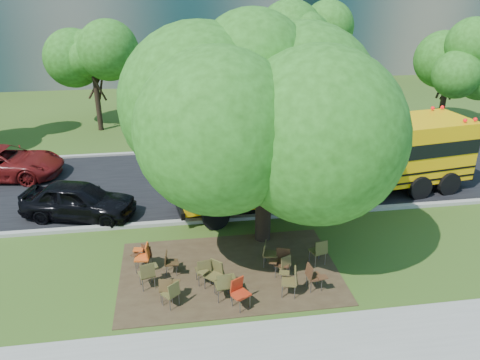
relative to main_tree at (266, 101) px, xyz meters
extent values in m
plane|color=#324916|center=(-2.46, -1.40, -5.11)|extent=(160.00, 160.00, 0.00)
cube|color=#382819|center=(-1.46, -1.90, -5.10)|extent=(7.00, 4.50, 0.03)
cube|color=black|center=(-2.46, 5.60, -5.09)|extent=(80.00, 8.00, 0.04)
cube|color=gray|center=(-2.46, 1.60, -5.04)|extent=(80.00, 0.25, 0.14)
cube|color=gray|center=(-2.46, 9.70, -5.04)|extent=(80.00, 0.25, 0.14)
cylinder|color=black|center=(-7.46, 14.60, -3.36)|extent=(0.32, 0.32, 3.50)
sphere|color=#215313|center=(-7.46, 14.60, -0.89)|extent=(4.80, 4.80, 4.80)
cylinder|color=black|center=(5.54, 12.60, -3.01)|extent=(0.38, 0.38, 4.20)
sphere|color=#215313|center=(5.54, 12.60, -0.07)|extent=(5.60, 5.60, 5.60)
cylinder|color=black|center=(13.54, 11.60, -3.31)|extent=(0.34, 0.34, 3.60)
sphere|color=#215313|center=(13.54, 11.60, -0.76)|extent=(5.00, 5.00, 5.00)
cylinder|color=black|center=(0.00, 0.00, -3.09)|extent=(0.56, 0.56, 4.04)
sphere|color=#215313|center=(0.00, 0.00, 0.01)|extent=(7.20, 7.20, 7.20)
cube|color=#E9A807|center=(4.10, 3.19, -3.26)|extent=(11.77, 4.25, 2.56)
cube|color=black|center=(4.41, 3.24, -2.97)|extent=(11.15, 4.20, 0.63)
cube|color=#E9A807|center=(-2.25, 2.26, -4.07)|extent=(1.68, 2.47, 0.99)
cube|color=black|center=(4.10, 3.19, -3.91)|extent=(11.79, 4.28, 0.08)
cube|color=black|center=(4.10, 3.19, -4.30)|extent=(11.79, 4.28, 0.08)
cylinder|color=black|center=(-1.61, 1.03, -4.59)|extent=(1.08, 0.46, 1.05)
cylinder|color=black|center=(-1.99, 3.62, -4.59)|extent=(1.08, 0.46, 1.05)
cylinder|color=black|center=(7.29, 2.33, -4.59)|extent=(1.08, 0.46, 1.05)
cylinder|color=black|center=(6.91, 4.92, -4.59)|extent=(1.08, 0.46, 1.05)
cylinder|color=black|center=(8.74, 2.55, -4.59)|extent=(1.08, 0.46, 1.05)
cylinder|color=black|center=(8.36, 5.13, -4.59)|extent=(1.08, 0.46, 1.05)
cube|color=#4E4621|center=(-4.05, -2.33, -4.63)|extent=(0.56, 0.54, 0.05)
cube|color=#4E4621|center=(-4.00, -2.52, -4.39)|extent=(0.44, 0.22, 0.43)
cube|color=#4E4621|center=(-3.85, -2.12, -4.50)|extent=(0.31, 0.36, 0.03)
cylinder|color=slate|center=(-4.28, -2.21, -4.87)|extent=(0.03, 0.03, 0.49)
cylinder|color=slate|center=(-3.83, -2.46, -4.87)|extent=(0.03, 0.03, 0.49)
cube|color=#4B361A|center=(-3.44, -3.07, -4.67)|extent=(0.49, 0.47, 0.05)
cube|color=#4B361A|center=(-3.48, -3.24, -4.45)|extent=(0.40, 0.18, 0.40)
cube|color=#4B361A|center=(-3.18, -2.98, -4.55)|extent=(0.27, 0.32, 0.03)
cylinder|color=slate|center=(-3.57, -2.87, -4.89)|extent=(0.02, 0.02, 0.44)
cylinder|color=slate|center=(-3.31, -3.27, -4.89)|extent=(0.02, 0.02, 0.44)
cube|color=#4F4922|center=(-3.36, -3.34, -4.67)|extent=(0.57, 0.57, 0.05)
cube|color=#4F4922|center=(-3.24, -3.48, -4.45)|extent=(0.36, 0.32, 0.40)
cube|color=#4F4922|center=(-3.26, -3.08, -4.55)|extent=(0.34, 0.35, 0.03)
cylinder|color=slate|center=(-3.59, -3.32, -4.89)|extent=(0.02, 0.02, 0.44)
cylinder|color=slate|center=(-3.12, -3.36, -4.89)|extent=(0.02, 0.02, 0.44)
cube|color=brown|center=(-2.06, -2.71, -4.63)|extent=(0.63, 0.63, 0.05)
cube|color=brown|center=(-1.92, -2.57, -4.39)|extent=(0.38, 0.37, 0.44)
cube|color=brown|center=(-2.35, -2.64, -4.50)|extent=(0.38, 0.38, 0.03)
cylinder|color=slate|center=(-2.05, -2.97, -4.87)|extent=(0.03, 0.03, 0.49)
cylinder|color=slate|center=(-2.07, -2.45, -4.87)|extent=(0.03, 0.03, 0.49)
cube|color=#4D4721|center=(-1.81, -3.24, -4.61)|extent=(0.50, 0.48, 0.06)
cube|color=#4D4721|center=(-1.80, -3.44, -4.37)|extent=(0.45, 0.14, 0.45)
cube|color=#4D4721|center=(-1.56, -3.06, -4.48)|extent=(0.27, 0.33, 0.03)
cylinder|color=slate|center=(-2.01, -3.06, -4.86)|extent=(0.03, 0.03, 0.50)
cylinder|color=slate|center=(-1.61, -3.41, -4.86)|extent=(0.03, 0.03, 0.50)
cube|color=#AC2912|center=(-1.36, -3.72, -4.63)|extent=(0.60, 0.60, 0.05)
cube|color=#AC2912|center=(-1.45, -3.55, -4.40)|extent=(0.42, 0.30, 0.43)
cube|color=#AC2912|center=(-1.50, -3.98, -4.50)|extent=(0.35, 0.38, 0.03)
cylinder|color=slate|center=(-1.11, -3.79, -4.87)|extent=(0.03, 0.03, 0.48)
cylinder|color=slate|center=(-1.61, -3.65, -4.87)|extent=(0.03, 0.03, 0.48)
cube|color=brown|center=(0.13, -3.35, -4.62)|extent=(0.54, 0.56, 0.05)
cube|color=brown|center=(0.32, -3.40, -4.39)|extent=(0.22, 0.45, 0.44)
cube|color=brown|center=(0.06, -3.06, -4.49)|extent=(0.36, 0.31, 0.03)
cylinder|color=slate|center=(-0.09, -3.48, -4.87)|extent=(0.03, 0.03, 0.49)
cylinder|color=slate|center=(0.36, -3.22, -4.87)|extent=(0.03, 0.03, 0.49)
cube|color=#492B1A|center=(0.97, -3.18, -4.65)|extent=(0.45, 0.47, 0.05)
cube|color=#492B1A|center=(0.79, -3.20, -4.43)|extent=(0.14, 0.42, 0.41)
cube|color=#492B1A|center=(1.14, -3.41, -4.53)|extent=(0.31, 0.25, 0.03)
cylinder|color=slate|center=(1.13, -2.99, -4.88)|extent=(0.02, 0.02, 0.46)
cylinder|color=slate|center=(0.82, -3.37, -4.88)|extent=(0.02, 0.02, 0.46)
cube|color=#CB4B15|center=(-4.23, -1.40, -4.61)|extent=(0.50, 0.52, 0.06)
cube|color=#CB4B15|center=(-4.03, -1.43, -4.36)|extent=(0.16, 0.46, 0.45)
cube|color=#CB4B15|center=(-4.35, -1.12, -4.48)|extent=(0.34, 0.28, 0.03)
cylinder|color=slate|center=(-4.44, -1.57, -4.86)|extent=(0.03, 0.03, 0.50)
cylinder|color=slate|center=(-4.02, -1.24, -4.86)|extent=(0.03, 0.03, 0.50)
cube|color=#402717|center=(-4.20, -1.29, -4.69)|extent=(0.55, 0.54, 0.05)
cube|color=#402717|center=(-4.09, -1.16, -4.48)|extent=(0.35, 0.31, 0.38)
cube|color=#402717|center=(-4.45, -1.25, -4.58)|extent=(0.33, 0.34, 0.03)
cylinder|color=slate|center=(-4.18, -1.52, -4.90)|extent=(0.02, 0.02, 0.43)
cylinder|color=slate|center=(-4.22, -1.07, -4.90)|extent=(0.02, 0.02, 0.43)
cube|color=#3D2915|center=(-3.30, -1.71, -4.69)|extent=(0.42, 0.43, 0.05)
cube|color=#3D2915|center=(-3.46, -1.69, -4.49)|extent=(0.13, 0.38, 0.37)
cube|color=#3D2915|center=(-3.19, -1.95, -4.58)|extent=(0.28, 0.23, 0.03)
cylinder|color=slate|center=(-3.12, -1.57, -4.90)|extent=(0.02, 0.02, 0.42)
cylinder|color=slate|center=(-3.47, -1.85, -4.90)|extent=(0.02, 0.02, 0.42)
cube|color=#4A4220|center=(-2.34, -2.35, -4.64)|extent=(0.50, 0.48, 0.05)
cube|color=#4A4220|center=(-2.31, -2.54, -4.41)|extent=(0.43, 0.16, 0.42)
cube|color=#4A4220|center=(-2.11, -2.17, -4.51)|extent=(0.27, 0.33, 0.03)
cylinder|color=slate|center=(-2.54, -2.20, -4.88)|extent=(0.03, 0.03, 0.47)
cylinder|color=slate|center=(-2.14, -2.50, -4.88)|extent=(0.03, 0.03, 0.47)
cube|color=brown|center=(-0.10, -1.75, -4.66)|extent=(0.52, 0.53, 0.05)
cube|color=brown|center=(-0.28, -1.69, -4.44)|extent=(0.22, 0.41, 0.41)
cube|color=brown|center=(-0.05, -2.02, -4.54)|extent=(0.34, 0.30, 0.03)
cylinder|color=slate|center=(0.11, -1.64, -4.89)|extent=(0.02, 0.02, 0.46)
cylinder|color=slate|center=(-0.32, -1.86, -4.89)|extent=(0.02, 0.02, 0.46)
cube|color=#48451F|center=(1.48, -1.86, -4.61)|extent=(0.56, 0.55, 0.06)
cube|color=#48451F|center=(1.53, -2.06, -4.37)|extent=(0.46, 0.21, 0.45)
cube|color=#48451F|center=(1.70, -1.65, -4.48)|extent=(0.31, 0.36, 0.03)
cylinder|color=slate|center=(1.25, -1.73, -4.86)|extent=(0.03, 0.03, 0.50)
cylinder|color=slate|center=(1.71, -2.00, -4.86)|extent=(0.03, 0.03, 0.50)
cube|color=#4E4221|center=(0.18, -2.34, -4.70)|extent=(0.51, 0.50, 0.05)
cube|color=#4E4221|center=(0.25, -2.50, -4.49)|extent=(0.37, 0.24, 0.37)
cube|color=#4E4221|center=(0.32, -2.13, -4.58)|extent=(0.30, 0.32, 0.03)
cylinder|color=slate|center=(-0.03, -2.27, -4.90)|extent=(0.02, 0.02, 0.42)
cylinder|color=slate|center=(0.39, -2.42, -4.90)|extent=(0.02, 0.02, 0.42)
cube|color=#3E2616|center=(0.16, -2.36, -4.63)|extent=(0.58, 0.57, 0.05)
cube|color=#3E2616|center=(0.23, -2.18, -4.39)|extent=(0.44, 0.25, 0.43)
cube|color=#3E2616|center=(-0.13, -2.40, -4.50)|extent=(0.33, 0.37, 0.03)
cylinder|color=slate|center=(0.27, -2.59, -4.87)|extent=(0.03, 0.03, 0.49)
cylinder|color=slate|center=(0.06, -2.12, -4.87)|extent=(0.03, 0.03, 0.49)
imported|color=black|center=(-6.84, 2.73, -4.36)|extent=(4.73, 2.90, 1.50)
imported|color=#601110|center=(-11.01, 7.45, -4.36)|extent=(5.73, 3.28, 1.51)
camera|label=1|loc=(-3.00, -14.52, 3.65)|focal=35.00mm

